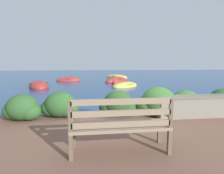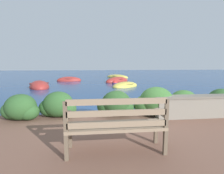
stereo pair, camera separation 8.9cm
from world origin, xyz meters
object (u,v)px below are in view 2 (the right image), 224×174
(rowboat_outer, at_px, (69,80))
(mooring_buoy, at_px, (115,83))
(park_bench, at_px, (116,124))
(rowboat_mid, at_px, (39,87))
(rowboat_distant, at_px, (117,77))
(rowboat_nearest, at_px, (125,86))
(rowboat_far, at_px, (117,81))

(rowboat_outer, bearing_deg, mooring_buoy, -38.60)
(park_bench, distance_m, mooring_buoy, 11.49)
(rowboat_mid, relative_size, mooring_buoy, 5.10)
(park_bench, relative_size, rowboat_distant, 0.53)
(rowboat_distant, bearing_deg, park_bench, 128.76)
(rowboat_nearest, relative_size, rowboat_far, 0.93)
(rowboat_distant, xyz_separation_m, mooring_buoy, (-1.13, -6.59, 0.03))
(mooring_buoy, bearing_deg, rowboat_outer, 144.78)
(rowboat_distant, bearing_deg, rowboat_outer, 82.77)
(rowboat_nearest, height_order, rowboat_distant, rowboat_distant)
(rowboat_mid, xyz_separation_m, rowboat_outer, (1.42, 4.52, -0.01))
(rowboat_nearest, bearing_deg, rowboat_distant, 45.06)
(park_bench, height_order, rowboat_distant, park_bench)
(rowboat_far, bearing_deg, rowboat_distant, 41.77)
(rowboat_outer, bearing_deg, park_bench, -82.99)
(park_bench, bearing_deg, mooring_buoy, 84.98)
(rowboat_outer, bearing_deg, rowboat_nearest, -48.27)
(rowboat_distant, bearing_deg, rowboat_far, 128.68)
(park_bench, distance_m, rowboat_distant, 18.17)
(rowboat_far, height_order, mooring_buoy, rowboat_far)
(rowboat_mid, relative_size, rowboat_distant, 0.87)
(rowboat_mid, bearing_deg, rowboat_nearest, 69.28)
(park_bench, xyz_separation_m, mooring_buoy, (1.43, 11.39, -0.62))
(rowboat_mid, bearing_deg, rowboat_far, 99.55)
(rowboat_nearest, distance_m, rowboat_outer, 6.45)
(park_bench, distance_m, rowboat_far, 13.25)
(rowboat_mid, xyz_separation_m, rowboat_far, (5.88, 3.39, -0.01))
(rowboat_mid, height_order, rowboat_far, rowboat_mid)
(park_bench, bearing_deg, rowboat_nearest, 80.67)
(rowboat_nearest, height_order, rowboat_far, rowboat_far)
(rowboat_far, height_order, rowboat_distant, rowboat_far)
(mooring_buoy, bearing_deg, rowboat_mid, -162.94)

